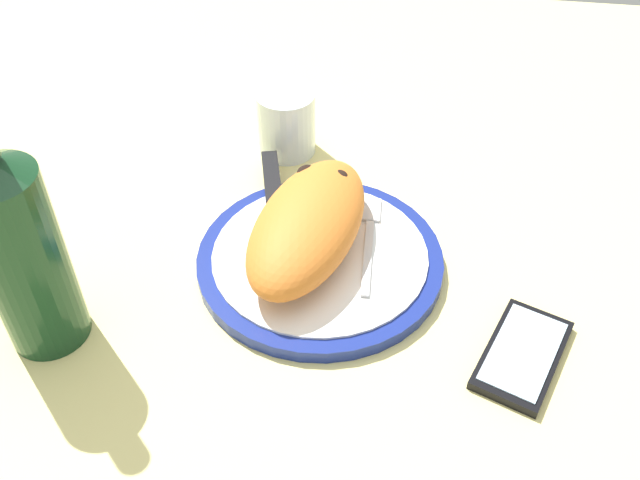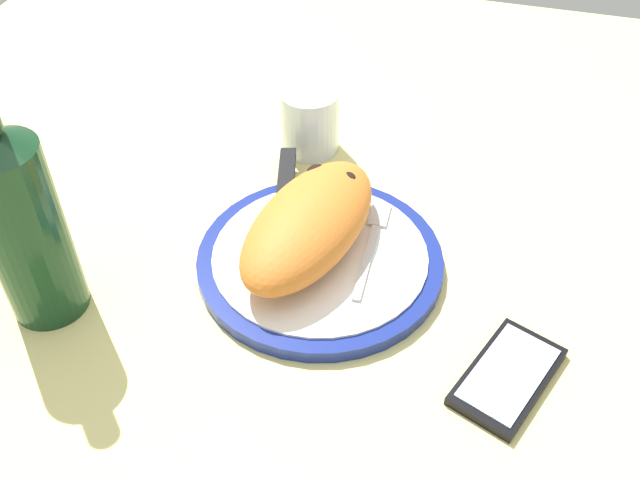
# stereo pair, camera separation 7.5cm
# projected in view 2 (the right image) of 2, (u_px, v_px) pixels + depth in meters

# --- Properties ---
(ground_plane) EXTENTS (1.50, 1.50, 0.03)m
(ground_plane) POSITION_uv_depth(u_px,v_px,m) (320.00, 275.00, 0.79)
(ground_plane) COLOR #E5D684
(plate) EXTENTS (0.27, 0.27, 0.02)m
(plate) POSITION_uv_depth(u_px,v_px,m) (320.00, 259.00, 0.78)
(plate) COLOR navy
(plate) RESTS_ON ground_plane
(calzone) EXTENTS (0.24, 0.15, 0.07)m
(calzone) POSITION_uv_depth(u_px,v_px,m) (309.00, 224.00, 0.75)
(calzone) COLOR orange
(calzone) RESTS_ON plate
(fork) EXTENTS (0.16, 0.02, 0.00)m
(fork) POSITION_uv_depth(u_px,v_px,m) (373.00, 239.00, 0.78)
(fork) COLOR silver
(fork) RESTS_ON plate
(knife) EXTENTS (0.24, 0.08, 0.01)m
(knife) POSITION_uv_depth(u_px,v_px,m) (285.00, 192.00, 0.84)
(knife) COLOR silver
(knife) RESTS_ON plate
(smartphone) EXTENTS (0.14, 0.11, 0.01)m
(smartphone) POSITION_uv_depth(u_px,v_px,m) (508.00, 376.00, 0.66)
(smartphone) COLOR black
(smartphone) RESTS_ON ground_plane
(water_glass) EXTENTS (0.08, 0.08, 0.09)m
(water_glass) POSITION_uv_depth(u_px,v_px,m) (310.00, 125.00, 0.92)
(water_glass) COLOR silver
(water_glass) RESTS_ON ground_plane
(wine_bottle) EXTENTS (0.08, 0.08, 0.29)m
(wine_bottle) POSITION_uv_depth(u_px,v_px,m) (21.00, 222.00, 0.66)
(wine_bottle) COLOR #14381E
(wine_bottle) RESTS_ON ground_plane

